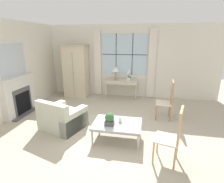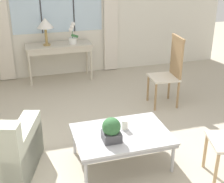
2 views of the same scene
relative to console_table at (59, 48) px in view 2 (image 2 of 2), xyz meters
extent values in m
plane|color=#B2A893|center=(0.06, -2.70, -0.64)|extent=(14.00, 14.00, 0.00)
cube|color=silver|center=(0.06, 0.33, 0.76)|extent=(7.20, 0.06, 2.80)
cube|color=silver|center=(-1.01, 0.25, 0.69)|extent=(0.29, 0.06, 2.61)
cube|color=silver|center=(1.13, 0.25, 0.69)|extent=(0.29, 0.06, 2.61)
cube|color=beige|center=(0.00, 0.00, 0.07)|extent=(1.26, 0.48, 0.03)
cube|color=beige|center=(0.00, 0.00, 0.01)|extent=(1.21, 0.46, 0.10)
cylinder|color=beige|center=(-0.59, -0.20, -0.29)|extent=(0.04, 0.04, 0.70)
cylinder|color=beige|center=(0.59, -0.20, -0.29)|extent=(0.04, 0.04, 0.70)
cylinder|color=beige|center=(-0.59, 0.20, -0.29)|extent=(0.04, 0.04, 0.70)
cylinder|color=beige|center=(0.59, 0.20, -0.29)|extent=(0.04, 0.04, 0.70)
cylinder|color=#9E7F47|center=(-0.23, -0.02, 0.10)|extent=(0.14, 0.14, 0.02)
cylinder|color=#9E7F47|center=(-0.23, -0.02, 0.26)|extent=(0.05, 0.05, 0.31)
cone|color=white|center=(-0.23, -0.02, 0.51)|extent=(0.31, 0.31, 0.19)
cylinder|color=white|center=(0.27, -0.05, 0.14)|extent=(0.15, 0.15, 0.11)
cylinder|color=#336638|center=(0.27, -0.05, 0.35)|extent=(0.01, 0.01, 0.29)
cube|color=#336638|center=(0.31, -0.05, 0.24)|extent=(0.14, 0.02, 0.09)
sphere|color=white|center=(0.24, -0.04, 0.36)|extent=(0.08, 0.08, 0.08)
sphere|color=white|center=(0.27, -0.04, 0.41)|extent=(0.08, 0.08, 0.08)
sphere|color=white|center=(0.30, -0.04, 0.47)|extent=(0.08, 0.08, 0.08)
cube|color=beige|center=(-0.79, -2.83, -0.36)|extent=(0.46, 0.90, 0.56)
cube|color=beige|center=(1.47, -1.65, -0.16)|extent=(0.47, 0.47, 0.03)
cube|color=#9E7A51|center=(1.67, -1.66, 0.16)|extent=(0.06, 0.41, 0.61)
cube|color=#9E7A51|center=(1.67, -1.66, 0.48)|extent=(0.07, 0.43, 0.05)
cylinder|color=#9E7A51|center=(1.27, -1.82, -0.41)|extent=(0.04, 0.04, 0.46)
cylinder|color=#9E7A51|center=(1.29, -1.45, -0.41)|extent=(0.04, 0.04, 0.46)
cylinder|color=#9E7A51|center=(1.64, -1.85, -0.41)|extent=(0.04, 0.04, 0.46)
cylinder|color=#9E7A51|center=(1.67, -1.47, -0.41)|extent=(0.04, 0.04, 0.46)
cylinder|color=tan|center=(1.12, -3.72, -0.41)|extent=(0.04, 0.04, 0.45)
cylinder|color=tan|center=(1.22, -3.35, -0.41)|extent=(0.04, 0.04, 0.45)
cube|color=#BCBCC1|center=(0.32, -2.98, -0.25)|extent=(1.11, 0.79, 0.03)
cube|color=#A0A0A4|center=(0.32, -2.98, -0.28)|extent=(1.09, 0.77, 0.04)
cylinder|color=#BCBCC1|center=(-0.19, -3.33, -0.45)|extent=(0.04, 0.04, 0.38)
cylinder|color=#BCBCC1|center=(0.82, -3.33, -0.45)|extent=(0.04, 0.04, 0.38)
cylinder|color=#BCBCC1|center=(-0.19, -2.64, -0.45)|extent=(0.04, 0.04, 0.38)
cylinder|color=#BCBCC1|center=(0.82, -2.64, -0.45)|extent=(0.04, 0.04, 0.38)
cube|color=#4C4C51|center=(0.16, -3.10, -0.19)|extent=(0.20, 0.20, 0.11)
sphere|color=#336638|center=(0.16, -3.10, -0.06)|extent=(0.21, 0.21, 0.21)
cylinder|color=silver|center=(0.38, -2.91, -0.23)|extent=(0.10, 0.10, 0.01)
cylinder|color=white|center=(0.38, -2.91, -0.17)|extent=(0.07, 0.07, 0.11)
cylinder|color=black|center=(0.38, -2.91, -0.11)|extent=(0.00, 0.00, 0.01)
camera|label=1|loc=(0.88, -6.59, 1.62)|focal=28.00mm
camera|label=2|loc=(-0.67, -5.96, 1.65)|focal=50.00mm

